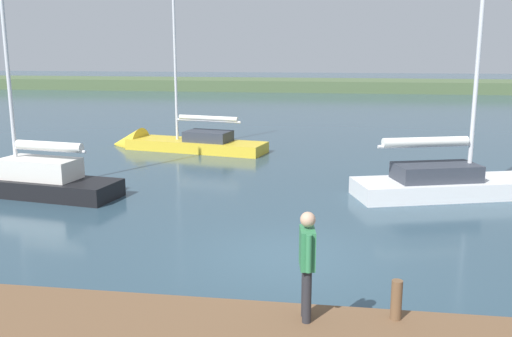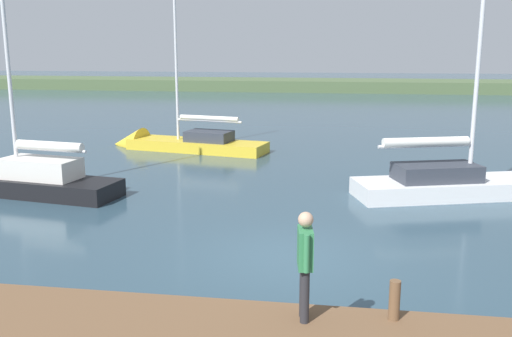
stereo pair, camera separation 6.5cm
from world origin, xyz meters
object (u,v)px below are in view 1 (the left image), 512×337
at_px(sailboat_near_dock, 7,184).
at_px(sailboat_inner_slip, 486,188).
at_px(sailboat_outer_mooring, 176,146).
at_px(person_on_dock, 307,258).
at_px(mooring_post_far, 396,300).

bearing_deg(sailboat_near_dock, sailboat_inner_slip, -163.55).
distance_m(sailboat_near_dock, sailboat_outer_mooring, 9.23).
bearing_deg(sailboat_outer_mooring, person_on_dock, 124.41).
xyz_separation_m(sailboat_near_dock, person_on_dock, (-10.44, 8.68, 1.28)).
relative_size(sailboat_near_dock, sailboat_outer_mooring, 1.09).
height_order(mooring_post_far, sailboat_outer_mooring, sailboat_outer_mooring).
height_order(sailboat_inner_slip, person_on_dock, sailboat_inner_slip).
relative_size(sailboat_inner_slip, sailboat_near_dock, 0.97).
height_order(mooring_post_far, sailboat_near_dock, sailboat_near_dock).
bearing_deg(mooring_post_far, sailboat_inner_slip, -110.05).
bearing_deg(sailboat_near_dock, mooring_post_far, 153.57).
bearing_deg(sailboat_inner_slip, mooring_post_far, -127.42).
relative_size(sailboat_outer_mooring, person_on_dock, 5.03).
distance_m(mooring_post_far, sailboat_near_dock, 14.55).
distance_m(sailboat_inner_slip, sailboat_near_dock, 15.77).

